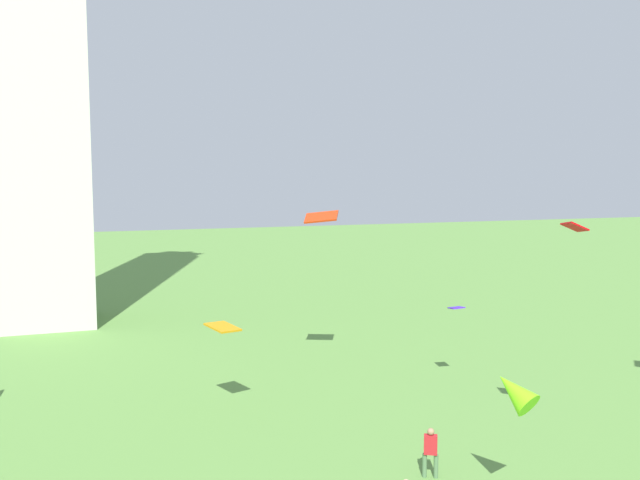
% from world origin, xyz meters
% --- Properties ---
extents(person_3, '(0.53, 0.45, 1.75)m').
position_xyz_m(person_3, '(1.36, 14.73, 0.99)').
color(person_3, '#51754C').
rests_on(person_3, ground_plane).
extents(kite_flying_0, '(1.99, 1.81, 0.67)m').
position_xyz_m(kite_flying_0, '(1.94, 27.80, 8.17)').
color(kite_flying_0, red).
extents(kite_flying_1, '(0.76, 0.98, 0.22)m').
position_xyz_m(kite_flying_1, '(7.49, 23.52, 3.84)').
color(kite_flying_1, '#471DE3').
extents(kite_flying_3, '(0.91, 1.18, 0.46)m').
position_xyz_m(kite_flying_3, '(6.79, 14.44, 8.54)').
color(kite_flying_3, red).
extents(kite_flying_5, '(1.51, 1.78, 0.24)m').
position_xyz_m(kite_flying_5, '(-4.12, 23.42, 3.78)').
color(kite_flying_5, orange).
extents(kite_flying_7, '(1.42, 1.78, 1.44)m').
position_xyz_m(kite_flying_7, '(2.79, 12.08, 3.74)').
color(kite_flying_7, '#79EF17').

